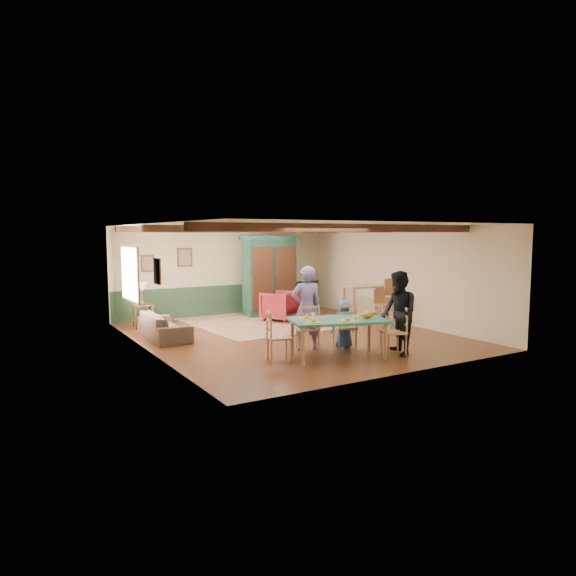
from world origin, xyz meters
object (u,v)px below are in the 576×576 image
dining_chair_end_left (279,336)px  person_child (344,324)px  armchair (281,306)px  sofa (164,326)px  person_woman (399,313)px  bar_stool_right (395,302)px  dining_table (338,339)px  end_table (143,316)px  person_man (306,308)px  armoire (269,276)px  counter_table (366,304)px  dining_chair_far_left (307,328)px  dining_chair_far_right (345,326)px  cat (367,314)px  bar_stool_left (382,310)px  dining_chair_end_right (394,331)px  table_lamp (142,293)px

dining_chair_end_left → person_child: person_child is taller
armchair → sofa: 3.73m
person_woman → bar_stool_right: (2.34, 2.68, -0.23)m
dining_table → end_table: size_ratio=2.98×
person_man → end_table: size_ratio=2.86×
dining_table → armchair: bearing=74.4°
armoire → counter_table: 3.13m
dining_chair_far_left → dining_chair_far_right: same height
armchair → counter_table: (1.95, -1.43, 0.10)m
person_woman → counter_table: 3.98m
dining_chair_end_left → sofa: bearing=37.1°
cat → armchair: cat is taller
bar_stool_left → dining_chair_end_right: bearing=-119.5°
dining_chair_far_left → dining_chair_end_left: 1.09m
counter_table → bar_stool_left: bearing=-105.8°
dining_chair_end_right → bar_stool_right: bearing=154.4°
person_child → cat: (-0.13, -0.95, 0.36)m
person_man → person_woman: 1.93m
dining_table → armchair: (1.26, 4.50, 0.03)m
bar_stool_right → person_man: bearing=-166.6°
armchair → table_lamp: bearing=-40.6°
dining_chair_end_right → cat: 0.75m
dining_chair_end_right → counter_table: counter_table is taller
dining_chair_end_right → end_table: (-3.62, 5.75, -0.18)m
dining_chair_end_left → bar_stool_left: size_ratio=0.98×
armchair → counter_table: 2.42m
person_woman → end_table: 6.90m
end_table → dining_chair_end_left: bearing=-75.4°
dining_chair_end_left → person_woman: 2.55m
dining_chair_far_left → dining_chair_end_left: (-0.98, -0.49, 0.00)m
dining_chair_end_left → person_woman: size_ratio=0.58×
dining_chair_end_left → person_woman: (2.42, -0.74, 0.37)m
dining_table → counter_table: 4.44m
armoire → end_table: (-3.95, -0.18, -0.90)m
dining_chair_far_left → person_woman: bearing=156.4°
dining_table → cat: bearing=-27.4°
person_man → armchair: bearing=-94.5°
person_child → bar_stool_right: size_ratio=0.83×
person_woman → armoire: (0.23, 5.96, 0.35)m
dining_table → armchair: size_ratio=2.02×
dining_chair_far_left → bar_stool_right: bearing=-142.0°
dining_chair_far_right → bar_stool_right: bearing=-133.3°
armoire → dining_chair_far_left: bearing=-106.7°
dining_chair_end_left → dining_chair_end_right: bearing=-90.0°
person_man → armchair: person_man is taller
bar_stool_right → end_table: bearing=146.4°
dining_table → counter_table: size_ratio=1.50×
dining_table → end_table: 5.93m
bar_stool_left → sofa: bearing=169.0°
person_child → armoire: (0.83, 4.89, 0.69)m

